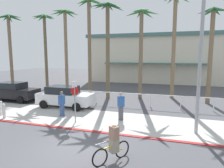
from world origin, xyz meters
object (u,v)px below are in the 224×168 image
pedestrian_0 (121,107)px  car_black_0 (14,91)px  stop_sign_bike_lane (75,96)px  cyclist_yellow_0 (113,144)px  palm_tree_7 (212,36)px  pedestrian_1 (62,105)px  palm_tree_3 (89,26)px  car_white_1 (65,96)px  palm_tree_6 (175,21)px  palm_tree_2 (65,30)px  palm_tree_1 (45,34)px  palm_tree_5 (142,35)px  bollard_1 (4,111)px  palm_tree_0 (10,33)px  streetlight_curb (201,52)px  bollard_0 (1,108)px  palm_tree_4 (108,27)px

pedestrian_0 → car_black_0: bearing=166.4°
stop_sign_bike_lane → cyclist_yellow_0: (3.52, -3.65, -0.98)m
palm_tree_7 → pedestrian_1: 13.12m
cyclist_yellow_0 → pedestrian_1: bearing=137.5°
palm_tree_3 → car_white_1: palm_tree_3 is taller
palm_tree_3 → palm_tree_6: (8.48, 0.33, 0.19)m
palm_tree_2 → palm_tree_1: bearing=164.3°
palm_tree_7 → cyclist_yellow_0: 13.53m
pedestrian_1 → palm_tree_5: bearing=61.3°
pedestrian_0 → pedestrian_1: 4.04m
palm_tree_5 → palm_tree_7: bearing=-5.6°
bollard_1 → pedestrian_0: size_ratio=0.54×
palm_tree_5 → pedestrian_0: 8.81m
stop_sign_bike_lane → palm_tree_1: bearing=131.5°
palm_tree_0 → pedestrian_1: size_ratio=5.09×
bollard_1 → car_white_1: car_white_1 is taller
bollard_1 → stop_sign_bike_lane: bearing=7.1°
stop_sign_bike_lane → palm_tree_2: (-6.11, 9.77, 5.26)m
bollard_1 → streetlight_curb: bearing=3.4°
bollard_1 → palm_tree_2: palm_tree_2 is taller
palm_tree_7 → stop_sign_bike_lane: bearing=-137.2°
palm_tree_1 → palm_tree_3: palm_tree_3 is taller
palm_tree_3 → bollard_0: bearing=-106.5°
streetlight_curb → pedestrian_0: streetlight_curb is taller
cyclist_yellow_0 → pedestrian_1: 6.79m
palm_tree_6 → palm_tree_2: bearing=178.7°
bollard_1 → cyclist_yellow_0: size_ratio=0.65×
cyclist_yellow_0 → pedestrian_0: size_ratio=0.83×
stop_sign_bike_lane → bollard_0: (-5.67, -0.05, -1.16)m
cyclist_yellow_0 → palm_tree_4: bearing=109.3°
palm_tree_7 → car_black_0: (-16.77, -3.98, -4.80)m
palm_tree_5 → car_black_0: (-10.89, -4.56, -5.11)m
palm_tree_5 → palm_tree_7: palm_tree_5 is taller
stop_sign_bike_lane → palm_tree_6: size_ratio=0.26×
bollard_1 → palm_tree_5: palm_tree_5 is taller
palm_tree_5 → palm_tree_6: 3.36m
bollard_0 → pedestrian_0: 8.32m
streetlight_curb → palm_tree_4: size_ratio=0.84×
palm_tree_3 → palm_tree_6: 8.49m
car_white_1 → palm_tree_7: bearing=23.0°
car_black_0 → palm_tree_5: bearing=22.7°
car_black_0 → streetlight_curb: bearing=-14.2°
palm_tree_5 → pedestrian_1: size_ratio=4.85×
palm_tree_4 → palm_tree_7: palm_tree_4 is taller
palm_tree_5 → palm_tree_7: (5.88, -0.58, -0.31)m
bollard_0 → cyclist_yellow_0: bearing=-21.4°
bollard_0 → car_black_0: size_ratio=0.23×
palm_tree_0 → palm_tree_7: bearing=-1.6°
streetlight_curb → palm_tree_1: bearing=147.0°
palm_tree_1 → palm_tree_6: bearing=-4.6°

